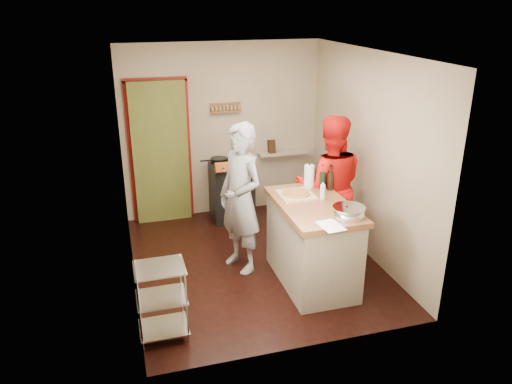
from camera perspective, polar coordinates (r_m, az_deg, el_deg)
floor at (r=6.48m, az=-0.20°, el=-7.95°), size 3.50×3.50×0.00m
back_wall at (r=7.55m, az=-8.65°, el=5.44°), size 3.00×0.44×2.60m
left_wall at (r=5.75m, az=-14.76°, el=1.62°), size 0.04×3.50×2.60m
right_wall at (r=6.51m, az=12.63°, el=4.10°), size 0.04×3.50×2.60m
ceiling at (r=5.68m, az=-0.23°, el=15.67°), size 3.00×3.50×0.02m
stove at (r=7.55m, az=-2.81°, el=0.19°), size 0.60×0.63×1.00m
wire_shelving at (r=5.05m, az=-10.73°, el=-11.86°), size 0.48×0.40×0.80m
island at (r=5.87m, az=6.49°, el=-5.61°), size 0.78×1.43×1.31m
person_stripe at (r=5.96m, az=-1.77°, el=-0.79°), size 0.68×0.80×1.85m
person_red at (r=6.41m, az=8.38°, el=0.59°), size 1.05×0.91×1.85m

